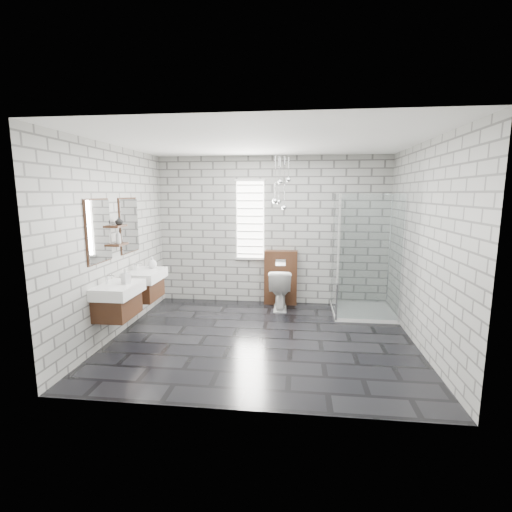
% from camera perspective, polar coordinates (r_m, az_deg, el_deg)
% --- Properties ---
extents(floor, '(4.20, 3.60, 0.02)m').
position_cam_1_polar(floor, '(5.41, 0.93, -12.59)').
color(floor, black).
rests_on(floor, ground).
extents(ceiling, '(4.20, 3.60, 0.02)m').
position_cam_1_polar(ceiling, '(5.05, 1.01, 17.31)').
color(ceiling, white).
rests_on(ceiling, wall_back).
extents(wall_back, '(4.20, 0.02, 2.70)m').
position_cam_1_polar(wall_back, '(6.84, 2.46, 3.88)').
color(wall_back, '#A1A19C').
rests_on(wall_back, floor).
extents(wall_front, '(4.20, 0.02, 2.70)m').
position_cam_1_polar(wall_front, '(3.28, -2.14, -2.42)').
color(wall_front, '#A1A19C').
rests_on(wall_front, floor).
extents(wall_left, '(0.02, 3.60, 2.70)m').
position_cam_1_polar(wall_left, '(5.66, -20.82, 2.05)').
color(wall_left, '#A1A19C').
rests_on(wall_left, floor).
extents(wall_right, '(0.02, 3.60, 2.70)m').
position_cam_1_polar(wall_right, '(5.28, 24.39, 1.32)').
color(wall_right, '#A1A19C').
rests_on(wall_right, floor).
extents(vanity_left, '(0.47, 0.70, 1.57)m').
position_cam_1_polar(vanity_left, '(5.27, -20.80, -5.06)').
color(vanity_left, '#412414').
rests_on(vanity_left, wall_left).
extents(vanity_right, '(0.47, 0.70, 1.57)m').
position_cam_1_polar(vanity_right, '(6.04, -17.00, -3.02)').
color(vanity_right, '#412414').
rests_on(vanity_right, wall_left).
extents(shelf_lower, '(0.14, 0.30, 0.03)m').
position_cam_1_polar(shelf_lower, '(5.58, -20.30, 1.68)').
color(shelf_lower, '#412414').
rests_on(shelf_lower, wall_left).
extents(shelf_upper, '(0.14, 0.30, 0.03)m').
position_cam_1_polar(shelf_upper, '(5.56, -20.46, 4.33)').
color(shelf_upper, '#412414').
rests_on(shelf_upper, wall_left).
extents(window, '(0.56, 0.05, 1.48)m').
position_cam_1_polar(window, '(6.84, -0.91, 5.57)').
color(window, white).
rests_on(window, wall_back).
extents(cistern_panel, '(0.60, 0.20, 1.00)m').
position_cam_1_polar(cistern_panel, '(6.86, 3.82, -3.31)').
color(cistern_panel, '#412414').
rests_on(cistern_panel, floor).
extents(flush_plate, '(0.18, 0.01, 0.12)m').
position_cam_1_polar(flush_plate, '(6.70, 3.81, -1.01)').
color(flush_plate, silver).
rests_on(flush_plate, cistern_panel).
extents(shower_enclosure, '(1.00, 1.00, 2.03)m').
position_cam_1_polar(shower_enclosure, '(6.43, 15.49, -4.50)').
color(shower_enclosure, white).
rests_on(shower_enclosure, floor).
extents(pendant_cluster, '(0.30, 0.27, 0.95)m').
position_cam_1_polar(pendant_cluster, '(6.37, 3.91, 9.54)').
color(pendant_cluster, silver).
rests_on(pendant_cluster, ceiling).
extents(toilet, '(0.43, 0.71, 0.71)m').
position_cam_1_polar(toilet, '(6.64, 3.69, -5.04)').
color(toilet, white).
rests_on(toilet, floor).
extents(soap_bottle_a, '(0.12, 0.12, 0.21)m').
position_cam_1_polar(soap_bottle_a, '(5.21, -19.42, -2.90)').
color(soap_bottle_a, '#B2B2B2').
rests_on(soap_bottle_a, vanity_left).
extents(soap_bottle_b, '(0.16, 0.16, 0.18)m').
position_cam_1_polar(soap_bottle_b, '(6.16, -15.68, -0.95)').
color(soap_bottle_b, '#B2B2B2').
rests_on(soap_bottle_b, vanity_right).
extents(soap_bottle_c, '(0.10, 0.10, 0.20)m').
position_cam_1_polar(soap_bottle_c, '(5.54, -20.44, 2.79)').
color(soap_bottle_c, '#B2B2B2').
rests_on(soap_bottle_c, shelf_lower).
extents(vase, '(0.14, 0.14, 0.11)m').
position_cam_1_polar(vase, '(5.56, -20.32, 5.09)').
color(vase, '#B2B2B2').
rests_on(vase, shelf_upper).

